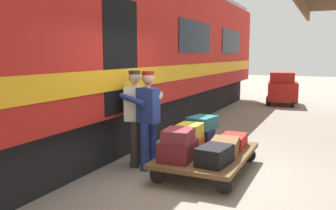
{
  "coord_description": "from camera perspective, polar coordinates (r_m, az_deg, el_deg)",
  "views": [
    {
      "loc": [
        -1.62,
        5.36,
        1.97
      ],
      "look_at": [
        0.8,
        0.08,
        1.15
      ],
      "focal_mm": 37.82,
      "sensor_mm": 36.0,
      "label": 1
    }
  ],
  "objects": [
    {
      "name": "ground_plane",
      "position": [
        5.93,
        7.55,
        -11.42
      ],
      "size": [
        60.0,
        60.0,
        0.0
      ],
      "primitive_type": "plane",
      "color": "gray"
    },
    {
      "name": "train_car",
      "position": [
        7.23,
        -17.74,
        8.38
      ],
      "size": [
        3.02,
        21.38,
        4.0
      ],
      "color": "#B21E19",
      "rests_on": "ground_plane"
    },
    {
      "name": "luggage_cart",
      "position": [
        6.11,
        6.37,
        -8.04
      ],
      "size": [
        1.32,
        2.11,
        0.33
      ],
      "color": "brown",
      "rests_on": "ground_plane"
    },
    {
      "name": "suitcase_navy_fabric",
      "position": [
        6.68,
        5.53,
        -4.98
      ],
      "size": [
        0.38,
        0.46,
        0.28
      ],
      "primitive_type": "cube",
      "rotation": [
        0.0,
        0.0,
        -0.01
      ],
      "color": "navy",
      "rests_on": "luggage_cart"
    },
    {
      "name": "suitcase_black_hardshell",
      "position": [
        5.44,
        7.46,
        -8.05
      ],
      "size": [
        0.47,
        0.63,
        0.28
      ],
      "primitive_type": "cube",
      "rotation": [
        0.0,
        0.0,
        -0.11
      ],
      "color": "black",
      "rests_on": "luggage_cart"
    },
    {
      "name": "suitcase_brown_leather",
      "position": [
        5.98,
        9.12,
        -6.7
      ],
      "size": [
        0.5,
        0.67,
        0.26
      ],
      "primitive_type": "cube",
      "rotation": [
        0.0,
        0.0,
        0.13
      ],
      "color": "brown",
      "rests_on": "luggage_cart"
    },
    {
      "name": "suitcase_orange_carryall",
      "position": [
        6.16,
        3.75,
        -6.22
      ],
      "size": [
        0.41,
        0.53,
        0.25
      ],
      "primitive_type": "cube",
      "rotation": [
        0.0,
        0.0,
        0.1
      ],
      "color": "#CC6B23",
      "rests_on": "luggage_cart"
    },
    {
      "name": "suitcase_maroon_trunk",
      "position": [
        5.63,
        1.63,
        -7.33
      ],
      "size": [
        0.51,
        0.65,
        0.3
      ],
      "primitive_type": "cube",
      "rotation": [
        0.0,
        0.0,
        0.04
      ],
      "color": "maroon",
      "rests_on": "luggage_cart"
    },
    {
      "name": "suitcase_red_plastic",
      "position": [
        6.53,
        10.48,
        -5.68
      ],
      "size": [
        0.43,
        0.63,
        0.21
      ],
      "primitive_type": "cube",
      "rotation": [
        0.0,
        0.0,
        0.03
      ],
      "color": "#AD231E",
      "rests_on": "luggage_cart"
    },
    {
      "name": "suitcase_burgundy_valise",
      "position": [
        5.54,
        1.62,
        -4.94
      ],
      "size": [
        0.47,
        0.55,
        0.2
      ],
      "primitive_type": "cube",
      "rotation": [
        0.0,
        0.0,
        0.12
      ],
      "color": "maroon",
      "rests_on": "suitcase_maroon_trunk"
    },
    {
      "name": "suitcase_yellow_case",
      "position": [
        6.07,
        3.53,
        -4.1
      ],
      "size": [
        0.38,
        0.43,
        0.23
      ],
      "primitive_type": "cube",
      "rotation": [
        0.0,
        0.0,
        0.02
      ],
      "color": "gold",
      "rests_on": "suitcase_orange_carryall"
    },
    {
      "name": "suitcase_teal_softside",
      "position": [
        6.63,
        5.53,
        -2.84
      ],
      "size": [
        0.5,
        0.59,
        0.23
      ],
      "primitive_type": "cube",
      "rotation": [
        0.0,
        0.0,
        -0.17
      ],
      "color": "#1E666B",
      "rests_on": "suitcase_navy_fabric"
    },
    {
      "name": "porter_in_overalls",
      "position": [
        6.08,
        -3.35,
        -1.87
      ],
      "size": [
        0.71,
        0.51,
        1.7
      ],
      "color": "navy",
      "rests_on": "ground_plane"
    },
    {
      "name": "porter_by_door",
      "position": [
        6.28,
        -5.14,
        -1.58
      ],
      "size": [
        0.73,
        0.58,
        1.7
      ],
      "color": "#332D28",
      "rests_on": "ground_plane"
    },
    {
      "name": "baggage_tug",
      "position": [
        14.75,
        17.98,
        2.44
      ],
      "size": [
        1.31,
        1.83,
        1.3
      ],
      "color": "#B21E19",
      "rests_on": "ground_plane"
    }
  ]
}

